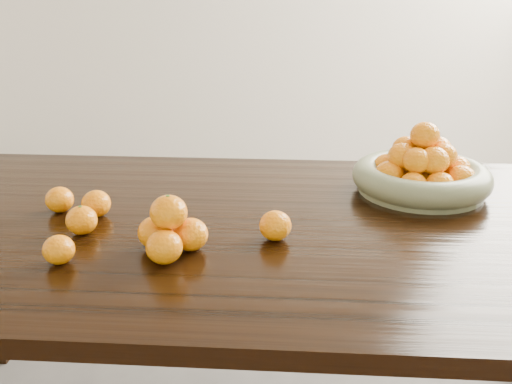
# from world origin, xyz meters

# --- Properties ---
(dining_table) EXTENTS (2.00, 1.00, 0.75)m
(dining_table) POSITION_xyz_m (0.00, 0.00, 0.66)
(dining_table) COLOR black
(dining_table) RESTS_ON ground
(fruit_bowl) EXTENTS (0.36, 0.36, 0.19)m
(fruit_bowl) POSITION_xyz_m (0.45, 0.23, 0.80)
(fruit_bowl) COLOR gray
(fruit_bowl) RESTS_ON dining_table
(orange_pyramid) EXTENTS (0.15, 0.14, 0.13)m
(orange_pyramid) POSITION_xyz_m (-0.14, -0.18, 0.80)
(orange_pyramid) COLOR orange
(orange_pyramid) RESTS_ON dining_table
(loose_orange_0) EXTENTS (0.07, 0.07, 0.06)m
(loose_orange_0) POSITION_xyz_m (-0.35, -0.10, 0.78)
(loose_orange_0) COLOR orange
(loose_orange_0) RESTS_ON dining_table
(loose_orange_1) EXTENTS (0.06, 0.06, 0.06)m
(loose_orange_1) POSITION_xyz_m (-0.35, -0.24, 0.78)
(loose_orange_1) COLOR orange
(loose_orange_1) RESTS_ON dining_table
(loose_orange_2) EXTENTS (0.07, 0.07, 0.07)m
(loose_orange_2) POSITION_xyz_m (0.08, -0.10, 0.78)
(loose_orange_2) COLOR orange
(loose_orange_2) RESTS_ON dining_table
(loose_orange_3) EXTENTS (0.07, 0.07, 0.06)m
(loose_orange_3) POSITION_xyz_m (-0.45, 0.02, 0.78)
(loose_orange_3) COLOR orange
(loose_orange_3) RESTS_ON dining_table
(loose_orange_4) EXTENTS (0.07, 0.07, 0.06)m
(loose_orange_4) POSITION_xyz_m (-0.35, 0.00, 0.78)
(loose_orange_4) COLOR orange
(loose_orange_4) RESTS_ON dining_table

